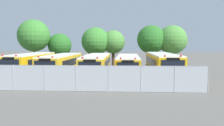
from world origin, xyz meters
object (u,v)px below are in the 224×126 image
object	(u,v)px
tree_0	(34,35)
tree_4	(151,39)
tree_1	(59,46)
tree_2	(96,42)
school_bus_3	(128,65)
tree_5	(173,40)
school_bus_4	(162,64)
tree_3	(114,42)
school_bus_2	(97,65)
school_bus_0	(31,64)
school_bus_1	(61,65)

from	to	relation	value
tree_0	tree_4	world-z (taller)	tree_0
tree_1	tree_4	distance (m)	14.09
tree_1	tree_2	distance (m)	5.86
school_bus_3	tree_5	bearing A→B (deg)	-126.55
tree_5	tree_4	bearing A→B (deg)	-178.76
school_bus_4	tree_3	bearing A→B (deg)	-59.87
tree_3	tree_2	bearing A→B (deg)	-172.28
school_bus_2	tree_3	xyz separation A→B (m)	(1.40, 9.72, 2.65)
school_bus_0	tree_0	xyz separation A→B (m)	(-2.89, 8.60, 3.54)
school_bus_3	tree_1	bearing A→B (deg)	-42.30
school_bus_1	school_bus_2	distance (m)	3.94
school_bus_1	tree_3	bearing A→B (deg)	-116.61
tree_1	tree_4	size ratio (longest dim) A/B	0.83
school_bus_2	tree_3	bearing A→B (deg)	-99.14
school_bus_0	school_bus_4	size ratio (longest dim) A/B	0.89
tree_1	tree_2	xyz separation A→B (m)	(5.79, -0.66, 0.63)
school_bus_0	tree_2	size ratio (longest dim) A/B	1.59
school_bus_0	school_bus_1	world-z (taller)	school_bus_0
tree_1	school_bus_4	bearing A→B (deg)	-35.06
tree_0	tree_2	world-z (taller)	tree_0
school_bus_0	tree_5	bearing A→B (deg)	-151.94
school_bus_2	school_bus_4	size ratio (longest dim) A/B	1.03
school_bus_2	tree_1	distance (m)	12.42
school_bus_2	tree_4	size ratio (longest dim) A/B	1.79
school_bus_3	school_bus_0	bearing A→B (deg)	1.94
school_bus_0	tree_1	world-z (taller)	tree_1
tree_5	school_bus_0	bearing A→B (deg)	-153.02
school_bus_2	tree_3	size ratio (longest dim) A/B	1.99
tree_0	tree_3	bearing A→B (deg)	5.98
school_bus_4	tree_1	world-z (taller)	tree_1
school_bus_2	tree_2	xyz separation A→B (m)	(-1.29, 9.35, 2.66)
school_bus_2	tree_2	bearing A→B (deg)	-83.08
tree_1	tree_5	world-z (taller)	tree_5
tree_3	tree_4	xyz separation A→B (m)	(5.53, -0.87, 0.41)
school_bus_2	tree_0	distance (m)	13.90
tree_1	school_bus_2	bearing A→B (deg)	-54.74
school_bus_4	tree_3	distance (m)	11.70
school_bus_4	tree_2	bearing A→B (deg)	-48.57
school_bus_1	tree_2	bearing A→B (deg)	-103.91
school_bus_3	tree_4	distance (m)	9.88
school_bus_1	school_bus_3	bearing A→B (deg)	-175.30
tree_3	school_bus_1	bearing A→B (deg)	-117.90
tree_0	tree_1	size ratio (longest dim) A/B	1.38
school_bus_3	tree_0	xyz separation A→B (m)	(-13.93, 8.37, 3.64)
tree_1	tree_3	xyz separation A→B (m)	(8.48, -0.29, 0.61)
school_bus_0	school_bus_1	size ratio (longest dim) A/B	0.96
school_bus_0	tree_5	world-z (taller)	tree_5
school_bus_1	tree_3	world-z (taller)	tree_3
school_bus_2	tree_4	bearing A→B (deg)	-129.02
school_bus_0	tree_4	xyz separation A→B (m)	(14.45, 8.97, 3.00)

